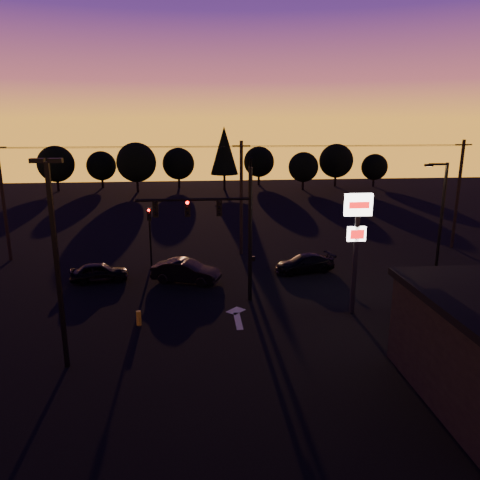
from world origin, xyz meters
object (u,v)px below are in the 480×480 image
Objects in this scene: car_mid at (186,271)px; suv_parked at (440,321)px; car_right at (304,263)px; car_left at (99,272)px; secondary_signal at (150,228)px; streetlight at (440,219)px; bollard at (139,318)px; parking_lot_light at (56,252)px; pylon_sign at (357,228)px; traffic_signal_mast at (223,221)px.

car_mid is 15.81m from suv_parked.
car_right is at bearing -60.20° from car_mid.
car_left is 0.83× the size of car_mid.
car_right is 11.27m from suv_parked.
secondary_signal reaches higher than suv_parked.
car_mid is (-16.28, 2.07, -3.67)m from streetlight.
streetlight reaches higher than suv_parked.
secondary_signal is at bearing 162.44° from streetlight.
suv_parked is at bearing -124.67° from car_left.
parking_lot_light is at bearing -123.96° from bollard.
parking_lot_light reaches higher than secondary_signal.
parking_lot_light reaches higher than car_left.
pylon_sign reaches higher than suv_parked.
parking_lot_light reaches higher than bollard.
secondary_signal is at bearing 80.21° from parking_lot_light.
bollard is at bearing 56.04° from parking_lot_light.
secondary_signal is (-4.90, 7.49, -2.07)m from traffic_signal_mast.
car_left is at bearing 103.56° from car_mid.
bollard is at bearing -147.66° from traffic_signal_mast.
pylon_sign is 8.00m from streetlight.
streetlight is at bearing 30.08° from pylon_sign.
car_right is at bearing 113.70° from suv_parked.
car_mid is (5.13, 10.57, -4.52)m from parking_lot_light.
parking_lot_light is 6.87m from bollard.
streetlight is at bearing 13.47° from bollard.
car_mid is (2.42, 6.55, 0.36)m from bollard.
car_left is at bearing 152.18° from suv_parked.
secondary_signal is 5.01m from car_left.
car_left is at bearing 151.93° from traffic_signal_mast.
parking_lot_light reaches higher than suv_parked.
car_left is at bearing 114.91° from bollard.
traffic_signal_mast reaches higher than bollard.
pylon_sign is 12.64m from bollard.
parking_lot_light is at bearing -175.54° from suv_parked.
streetlight is (21.41, 8.50, -0.85)m from parking_lot_light.
bollard is at bearing -166.53° from streetlight.
streetlight reaches higher than secondary_signal.
traffic_signal_mast is 10.78× the size of bollard.
traffic_signal_mast is 0.94× the size of parking_lot_light.
bollard is (-18.70, -4.48, -4.02)m from streetlight.
pylon_sign is at bearing -121.74° from car_left.
parking_lot_light is 1.14× the size of streetlight.
suv_parked is (15.69, -12.83, -2.25)m from secondary_signal.
streetlight reaches higher than car_mid.
car_right is (8.39, 1.35, -0.13)m from car_mid.
pylon_sign reaches higher than car_mid.
secondary_signal is 20.39m from suv_parked.
car_right is at bearing 156.57° from streetlight.
car_mid is at bearing -104.72° from car_left.
suv_parked is (18.19, 1.66, -4.66)m from parking_lot_light.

